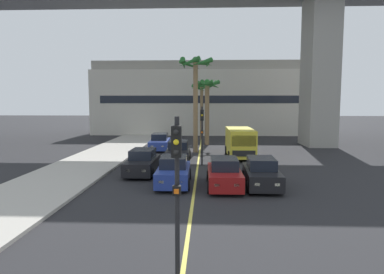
% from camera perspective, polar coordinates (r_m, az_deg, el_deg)
% --- Properties ---
extents(sidewalk_left, '(4.80, 80.00, 0.15)m').
position_cam_1_polar(sidewalk_left, '(19.14, -24.67, -8.16)').
color(sidewalk_left, '#ADA89E').
rests_on(sidewalk_left, ground).
extents(lane_stripe_center, '(0.14, 56.00, 0.01)m').
position_cam_1_polar(lane_stripe_center, '(24.92, 0.99, -4.60)').
color(lane_stripe_center, '#DBCC4C').
rests_on(lane_stripe_center, ground).
extents(pier_building_backdrop, '(30.29, 8.04, 9.98)m').
position_cam_1_polar(pier_building_backdrop, '(49.44, 1.74, 6.36)').
color(pier_building_backdrop, beige).
rests_on(pier_building_backdrop, ground).
extents(car_queue_front, '(1.87, 4.12, 1.56)m').
position_cam_1_polar(car_queue_front, '(21.84, -8.23, -4.25)').
color(car_queue_front, black).
rests_on(car_queue_front, ground).
extents(car_queue_second, '(1.91, 4.14, 1.56)m').
position_cam_1_polar(car_queue_second, '(18.76, 11.48, -5.99)').
color(car_queue_second, black).
rests_on(car_queue_second, ground).
extents(car_queue_third, '(1.91, 4.14, 1.56)m').
position_cam_1_polar(car_queue_third, '(26.14, -2.31, -2.51)').
color(car_queue_third, black).
rests_on(car_queue_third, ground).
extents(car_queue_fourth, '(1.94, 4.15, 1.56)m').
position_cam_1_polar(car_queue_fourth, '(32.30, -5.38, -0.92)').
color(car_queue_fourth, navy).
rests_on(car_queue_fourth, ground).
extents(car_queue_fifth, '(1.87, 4.12, 1.56)m').
position_cam_1_polar(car_queue_fifth, '(18.37, 5.38, -6.15)').
color(car_queue_fifth, maroon).
rests_on(car_queue_fifth, ground).
extents(car_queue_sixth, '(1.90, 4.13, 1.56)m').
position_cam_1_polar(car_queue_sixth, '(18.92, -3.06, -5.77)').
color(car_queue_sixth, navy).
rests_on(car_queue_sixth, ground).
extents(delivery_van, '(2.23, 5.28, 2.36)m').
position_cam_1_polar(delivery_van, '(28.07, 7.98, -0.82)').
color(delivery_van, yellow).
rests_on(delivery_van, ground).
extents(traffic_light_median_near, '(0.24, 0.37, 4.20)m').
position_cam_1_polar(traffic_light_median_near, '(8.41, -2.53, -6.73)').
color(traffic_light_median_near, black).
rests_on(traffic_light_median_near, ground).
extents(traffic_light_median_far, '(0.24, 0.37, 4.20)m').
position_cam_1_polar(traffic_light_median_far, '(24.23, 1.69, 1.57)').
color(traffic_light_median_far, black).
rests_on(traffic_light_median_far, ground).
extents(palm_tree_near_median, '(2.66, 2.81, 6.79)m').
position_cam_1_polar(palm_tree_near_median, '(41.11, 1.61, 7.08)').
color(palm_tree_near_median, brown).
rests_on(palm_tree_near_median, ground).
extents(palm_tree_mid_median, '(3.17, 3.28, 8.47)m').
position_cam_1_polar(palm_tree_mid_median, '(30.65, 0.62, 9.63)').
color(palm_tree_mid_median, brown).
rests_on(palm_tree_mid_median, ground).
extents(palm_tree_far_median, '(2.83, 2.87, 6.86)m').
position_cam_1_polar(palm_tree_far_median, '(35.88, 2.50, 7.03)').
color(palm_tree_far_median, brown).
rests_on(palm_tree_far_median, ground).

